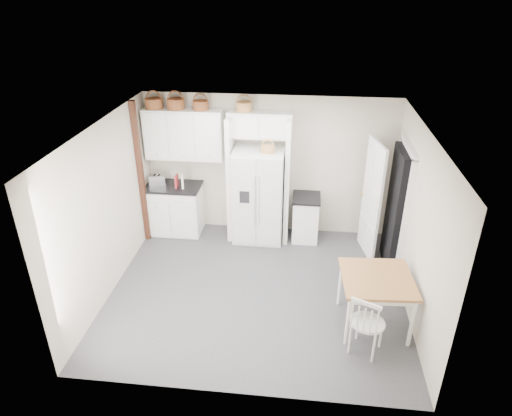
# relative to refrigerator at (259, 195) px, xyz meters

# --- Properties ---
(floor) EXTENTS (4.50, 4.50, 0.00)m
(floor) POSITION_rel_refrigerator_xyz_m (0.15, -1.64, -0.86)
(floor) COLOR #38373A
(floor) RESTS_ON ground
(ceiling) EXTENTS (4.50, 4.50, 0.00)m
(ceiling) POSITION_rel_refrigerator_xyz_m (0.15, -1.64, 1.74)
(ceiling) COLOR white
(ceiling) RESTS_ON wall_back
(wall_back) EXTENTS (4.50, 0.00, 4.50)m
(wall_back) POSITION_rel_refrigerator_xyz_m (0.15, 0.36, 0.44)
(wall_back) COLOR #BDAC99
(wall_back) RESTS_ON floor
(wall_left) EXTENTS (0.00, 4.00, 4.00)m
(wall_left) POSITION_rel_refrigerator_xyz_m (-2.10, -1.64, 0.44)
(wall_left) COLOR #BDAC99
(wall_left) RESTS_ON floor
(wall_right) EXTENTS (0.00, 4.00, 4.00)m
(wall_right) POSITION_rel_refrigerator_xyz_m (2.40, -1.64, 0.44)
(wall_right) COLOR #BDAC99
(wall_right) RESTS_ON floor
(refrigerator) EXTENTS (0.89, 0.72, 1.73)m
(refrigerator) POSITION_rel_refrigerator_xyz_m (0.00, 0.00, 0.00)
(refrigerator) COLOR silver
(refrigerator) RESTS_ON floor
(base_cab_left) EXTENTS (0.99, 0.63, 0.92)m
(base_cab_left) POSITION_rel_refrigerator_xyz_m (-1.60, 0.06, -0.41)
(base_cab_left) COLOR white
(base_cab_left) RESTS_ON floor
(base_cab_right) EXTENTS (0.46, 0.56, 0.81)m
(base_cab_right) POSITION_rel_refrigerator_xyz_m (0.86, 0.06, -0.46)
(base_cab_right) COLOR white
(base_cab_right) RESTS_ON floor
(dining_table) EXTENTS (1.01, 1.01, 0.79)m
(dining_table) POSITION_rel_refrigerator_xyz_m (1.85, -2.21, -0.47)
(dining_table) COLOR brown
(dining_table) RESTS_ON floor
(windsor_chair) EXTENTS (0.58, 0.56, 0.92)m
(windsor_chair) POSITION_rel_refrigerator_xyz_m (1.70, -2.75, -0.41)
(windsor_chair) COLOR white
(windsor_chair) RESTS_ON floor
(counter_left) EXTENTS (1.03, 0.67, 0.04)m
(counter_left) POSITION_rel_refrigerator_xyz_m (-1.60, 0.06, 0.07)
(counter_left) COLOR black
(counter_left) RESTS_ON base_cab_left
(counter_right) EXTENTS (0.50, 0.59, 0.04)m
(counter_right) POSITION_rel_refrigerator_xyz_m (0.86, 0.06, -0.03)
(counter_right) COLOR black
(counter_right) RESTS_ON base_cab_right
(toaster) EXTENTS (0.32, 0.23, 0.20)m
(toaster) POSITION_rel_refrigerator_xyz_m (-1.88, 0.04, 0.19)
(toaster) COLOR silver
(toaster) RESTS_ON counter_left
(cookbook_red) EXTENTS (0.04, 0.16, 0.23)m
(cookbook_red) POSITION_rel_refrigerator_xyz_m (-1.50, -0.02, 0.21)
(cookbook_red) COLOR maroon
(cookbook_red) RESTS_ON counter_left
(cookbook_cream) EXTENTS (0.08, 0.17, 0.24)m
(cookbook_cream) POSITION_rel_refrigerator_xyz_m (-1.39, -0.02, 0.22)
(cookbook_cream) COLOR silver
(cookbook_cream) RESTS_ON counter_left
(basket_upper_a) EXTENTS (0.31, 0.31, 0.17)m
(basket_upper_a) POSITION_rel_refrigerator_xyz_m (-1.84, 0.19, 1.57)
(basket_upper_a) COLOR brown
(basket_upper_a) RESTS_ON upper_cabinet
(basket_upper_b) EXTENTS (0.31, 0.31, 0.18)m
(basket_upper_b) POSITION_rel_refrigerator_xyz_m (-1.46, 0.19, 1.58)
(basket_upper_b) COLOR brown
(basket_upper_b) RESTS_ON upper_cabinet
(basket_upper_c) EXTENTS (0.27, 0.27, 0.16)m
(basket_upper_c) POSITION_rel_refrigerator_xyz_m (-1.02, 0.19, 1.57)
(basket_upper_c) COLOR brown
(basket_upper_c) RESTS_ON upper_cabinet
(basket_bridge_a) EXTENTS (0.28, 0.28, 0.16)m
(basket_bridge_a) POSITION_rel_refrigerator_xyz_m (-0.27, 0.19, 1.56)
(basket_bridge_a) COLOR olive
(basket_bridge_a) RESTS_ON bridge_cabinet
(basket_fridge_b) EXTENTS (0.23, 0.23, 0.12)m
(basket_fridge_b) POSITION_rel_refrigerator_xyz_m (0.16, -0.10, 0.93)
(basket_fridge_b) COLOR olive
(basket_fridge_b) RESTS_ON refrigerator
(upper_cabinet) EXTENTS (1.40, 0.34, 0.90)m
(upper_cabinet) POSITION_rel_refrigerator_xyz_m (-1.35, 0.19, 1.04)
(upper_cabinet) COLOR white
(upper_cabinet) RESTS_ON wall_back
(bridge_cabinet) EXTENTS (1.12, 0.34, 0.45)m
(bridge_cabinet) POSITION_rel_refrigerator_xyz_m (-0.00, 0.19, 1.26)
(bridge_cabinet) COLOR white
(bridge_cabinet) RESTS_ON wall_back
(fridge_panel_left) EXTENTS (0.08, 0.60, 2.30)m
(fridge_panel_left) POSITION_rel_refrigerator_xyz_m (-0.51, 0.06, 0.29)
(fridge_panel_left) COLOR white
(fridge_panel_left) RESTS_ON floor
(fridge_panel_right) EXTENTS (0.08, 0.60, 2.30)m
(fridge_panel_right) POSITION_rel_refrigerator_xyz_m (0.51, 0.06, 0.29)
(fridge_panel_right) COLOR white
(fridge_panel_right) RESTS_ON floor
(trim_post) EXTENTS (0.09, 0.09, 2.60)m
(trim_post) POSITION_rel_refrigerator_xyz_m (-2.05, -0.29, 0.44)
(trim_post) COLOR black
(trim_post) RESTS_ON floor
(doorway_void) EXTENTS (0.18, 0.85, 2.05)m
(doorway_void) POSITION_rel_refrigerator_xyz_m (2.31, -0.64, 0.16)
(doorway_void) COLOR black
(doorway_void) RESTS_ON floor
(door_slab) EXTENTS (0.21, 0.79, 2.05)m
(door_slab) POSITION_rel_refrigerator_xyz_m (1.95, -0.30, 0.16)
(door_slab) COLOR white
(door_slab) RESTS_ON floor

